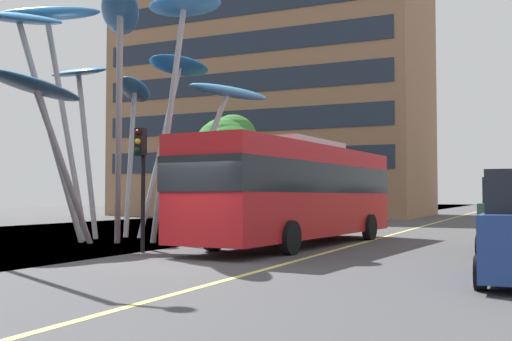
{
  "coord_description": "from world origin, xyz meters",
  "views": [
    {
      "loc": [
        7.92,
        -13.22,
        1.62
      ],
      "look_at": [
        -0.53,
        5.66,
        2.5
      ],
      "focal_mm": 43.24,
      "sensor_mm": 36.0,
      "label": 1
    }
  ],
  "objects_px": {
    "traffic_light_kerb_near": "(141,162)",
    "no_entry_sign": "(180,192)",
    "traffic_light_island_mid": "(264,172)",
    "traffic_light_kerb_far": "(209,172)",
    "pedestrian": "(268,219)",
    "leaf_sculpture": "(117,66)",
    "street_lamp": "(3,48)",
    "red_bus": "(297,188)"
  },
  "relations": [
    {
      "from": "traffic_light_island_mid",
      "to": "street_lamp",
      "type": "relative_size",
      "value": 0.45
    },
    {
      "from": "traffic_light_kerb_far",
      "to": "pedestrian",
      "type": "distance_m",
      "value": 2.88
    },
    {
      "from": "traffic_light_kerb_far",
      "to": "leaf_sculpture",
      "type": "bearing_deg",
      "value": -171.22
    },
    {
      "from": "leaf_sculpture",
      "to": "traffic_light_kerb_near",
      "type": "xyz_separation_m",
      "value": [
        3.63,
        -3.65,
        -3.83
      ]
    },
    {
      "from": "leaf_sculpture",
      "to": "street_lamp",
      "type": "distance_m",
      "value": 8.17
    },
    {
      "from": "traffic_light_kerb_near",
      "to": "traffic_light_island_mid",
      "type": "distance_m",
      "value": 9.74
    },
    {
      "from": "traffic_light_kerb_near",
      "to": "traffic_light_kerb_far",
      "type": "xyz_separation_m",
      "value": [
        -0.05,
        4.21,
        -0.13
      ]
    },
    {
      "from": "leaf_sculpture",
      "to": "no_entry_sign",
      "type": "relative_size",
      "value": 4.5
    },
    {
      "from": "traffic_light_island_mid",
      "to": "traffic_light_kerb_far",
      "type": "bearing_deg",
      "value": -87.2
    },
    {
      "from": "traffic_light_kerb_far",
      "to": "street_lamp",
      "type": "distance_m",
      "value": 8.76
    },
    {
      "from": "red_bus",
      "to": "traffic_light_kerb_far",
      "type": "relative_size",
      "value": 3.44
    },
    {
      "from": "traffic_light_island_mid",
      "to": "street_lamp",
      "type": "distance_m",
      "value": 14.03
    },
    {
      "from": "red_bus",
      "to": "traffic_light_island_mid",
      "type": "xyz_separation_m",
      "value": [
        -3.5,
        5.32,
        0.77
      ]
    },
    {
      "from": "traffic_light_kerb_near",
      "to": "traffic_light_island_mid",
      "type": "height_order",
      "value": "traffic_light_island_mid"
    },
    {
      "from": "traffic_light_kerb_far",
      "to": "traffic_light_kerb_near",
      "type": "bearing_deg",
      "value": -89.32
    },
    {
      "from": "street_lamp",
      "to": "no_entry_sign",
      "type": "bearing_deg",
      "value": 87.29
    },
    {
      "from": "traffic_light_kerb_near",
      "to": "street_lamp",
      "type": "xyz_separation_m",
      "value": [
        -1.2,
        -4.05,
        2.57
      ]
    },
    {
      "from": "traffic_light_island_mid",
      "to": "red_bus",
      "type": "bearing_deg",
      "value": -56.63
    },
    {
      "from": "street_lamp",
      "to": "no_entry_sign",
      "type": "xyz_separation_m",
      "value": [
        0.36,
        7.61,
        -3.43
      ]
    },
    {
      "from": "traffic_light_kerb_far",
      "to": "street_lamp",
      "type": "height_order",
      "value": "street_lamp"
    },
    {
      "from": "red_bus",
      "to": "no_entry_sign",
      "type": "relative_size",
      "value": 4.43
    },
    {
      "from": "red_bus",
      "to": "street_lamp",
      "type": "relative_size",
      "value": 1.43
    },
    {
      "from": "traffic_light_kerb_far",
      "to": "no_entry_sign",
      "type": "xyz_separation_m",
      "value": [
        -0.79,
        -0.64,
        -0.72
      ]
    },
    {
      "from": "red_bus",
      "to": "traffic_light_island_mid",
      "type": "height_order",
      "value": "traffic_light_island_mid"
    },
    {
      "from": "red_bus",
      "to": "pedestrian",
      "type": "bearing_deg",
      "value": -153.99
    },
    {
      "from": "traffic_light_kerb_far",
      "to": "no_entry_sign",
      "type": "height_order",
      "value": "traffic_light_kerb_far"
    },
    {
      "from": "street_lamp",
      "to": "leaf_sculpture",
      "type": "bearing_deg",
      "value": 107.51
    },
    {
      "from": "traffic_light_kerb_near",
      "to": "traffic_light_island_mid",
      "type": "xyz_separation_m",
      "value": [
        -0.32,
        9.73,
        0.07
      ]
    },
    {
      "from": "traffic_light_kerb_far",
      "to": "street_lamp",
      "type": "xyz_separation_m",
      "value": [
        -1.15,
        -8.25,
        2.7
      ]
    },
    {
      "from": "red_bus",
      "to": "leaf_sculpture",
      "type": "bearing_deg",
      "value": -173.6
    },
    {
      "from": "traffic_light_kerb_near",
      "to": "no_entry_sign",
      "type": "relative_size",
      "value": 1.36
    },
    {
      "from": "traffic_light_kerb_near",
      "to": "traffic_light_island_mid",
      "type": "bearing_deg",
      "value": 91.88
    },
    {
      "from": "traffic_light_kerb_near",
      "to": "traffic_light_kerb_far",
      "type": "relative_size",
      "value": 1.05
    },
    {
      "from": "leaf_sculpture",
      "to": "traffic_light_island_mid",
      "type": "xyz_separation_m",
      "value": [
        3.31,
        6.08,
        -3.76
      ]
    },
    {
      "from": "traffic_light_kerb_near",
      "to": "pedestrian",
      "type": "bearing_deg",
      "value": 59.92
    },
    {
      "from": "leaf_sculpture",
      "to": "traffic_light_kerb_near",
      "type": "height_order",
      "value": "leaf_sculpture"
    },
    {
      "from": "leaf_sculpture",
      "to": "no_entry_sign",
      "type": "bearing_deg",
      "value": -1.85
    },
    {
      "from": "traffic_light_kerb_near",
      "to": "street_lamp",
      "type": "height_order",
      "value": "street_lamp"
    },
    {
      "from": "no_entry_sign",
      "to": "traffic_light_kerb_far",
      "type": "bearing_deg",
      "value": 39.22
    },
    {
      "from": "traffic_light_kerb_near",
      "to": "no_entry_sign",
      "type": "bearing_deg",
      "value": 103.23
    },
    {
      "from": "traffic_light_kerb_far",
      "to": "pedestrian",
      "type": "bearing_deg",
      "value": -5.12
    },
    {
      "from": "red_bus",
      "to": "street_lamp",
      "type": "bearing_deg",
      "value": -117.35
    }
  ]
}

